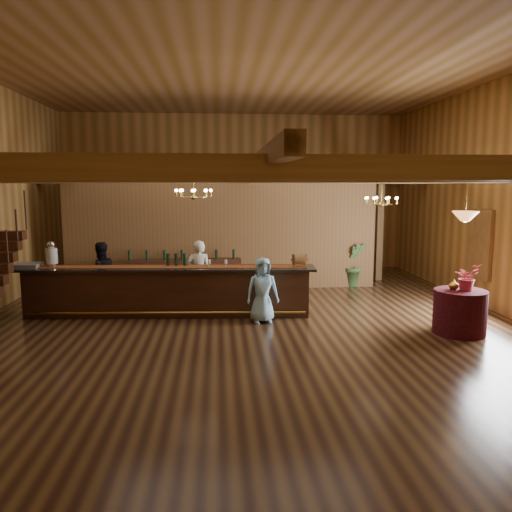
{
  "coord_description": "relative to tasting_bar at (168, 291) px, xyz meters",
  "views": [
    {
      "loc": [
        -0.62,
        -10.96,
        3.0
      ],
      "look_at": [
        0.28,
        0.86,
        1.33
      ],
      "focal_mm": 35.0,
      "sensor_mm": 36.0,
      "label": 1
    }
  ],
  "objects": [
    {
      "name": "partition_wall",
      "position": [
        1.3,
        2.96,
        0.97
      ],
      "size": [
        9.0,
        0.18,
        3.1
      ],
      "primitive_type": "cube",
      "color": "brown",
      "rests_on": "floor"
    },
    {
      "name": "backroom_boxes",
      "position": [
        1.5,
        4.96,
        -0.05
      ],
      "size": [
        4.1,
        0.6,
        1.1
      ],
      "color": "#3F1D0F",
      "rests_on": "floor"
    },
    {
      "name": "window_right_back",
      "position": [
        7.75,
        0.46,
        0.97
      ],
      "size": [
        0.12,
        1.05,
        1.75
      ],
      "primitive_type": "cube",
      "color": "white",
      "rests_on": "wall_right"
    },
    {
      "name": "bar_bottle_0",
      "position": [
        0.0,
        0.13,
        0.71
      ],
      "size": [
        0.07,
        0.07,
        0.3
      ],
      "primitive_type": "cylinder",
      "color": "black",
      "rests_on": "tasting_bar"
    },
    {
      "name": "table_flowers",
      "position": [
        6.18,
        -1.96,
        0.6
      ],
      "size": [
        0.61,
        0.58,
        0.54
      ],
      "primitive_type": "imported",
      "rotation": [
        0.0,
        0.0,
        0.38
      ],
      "color": "#C5314A",
      "rests_on": "round_table"
    },
    {
      "name": "guest",
      "position": [
        2.14,
        -0.79,
        0.15
      ],
      "size": [
        0.75,
        0.53,
        1.45
      ],
      "primitive_type": "imported",
      "rotation": [
        0.0,
        0.0,
        0.1
      ],
      "color": "#92CDE8",
      "rests_on": "floor"
    },
    {
      "name": "table_vase",
      "position": [
        5.95,
        -1.87,
        0.49
      ],
      "size": [
        0.21,
        0.21,
        0.33
      ],
      "primitive_type": "imported",
      "rotation": [
        0.0,
        0.0,
        0.34
      ],
      "color": "#B7943B",
      "rests_on": "round_table"
    },
    {
      "name": "raffle_drum",
      "position": [
        3.04,
        -0.24,
        0.74
      ],
      "size": [
        0.34,
        0.24,
        0.3
      ],
      "color": "brown",
      "rests_on": "tasting_bar"
    },
    {
      "name": "chandelier_right",
      "position": [
        5.1,
        0.27,
        2.08
      ],
      "size": [
        0.8,
        0.8,
        0.7
      ],
      "color": "#B7943B",
      "rests_on": "beam_grid"
    },
    {
      "name": "staff_second",
      "position": [
        -1.72,
        0.84,
        0.24
      ],
      "size": [
        0.99,
        0.92,
        1.64
      ],
      "primitive_type": "imported",
      "rotation": [
        0.0,
        0.0,
        3.62
      ],
      "color": "black",
      "rests_on": "floor"
    },
    {
      "name": "ceiling",
      "position": [
        1.8,
        -0.54,
        4.92
      ],
      "size": [
        14.0,
        14.0,
        0.0
      ],
      "primitive_type": "plane",
      "rotation": [
        3.14,
        0.0,
        0.0
      ],
      "color": "#94673F",
      "rests_on": "wall_back"
    },
    {
      "name": "pendant_lamp",
      "position": [
        6.08,
        -1.95,
        1.82
      ],
      "size": [
        0.52,
        0.52,
        0.9
      ],
      "color": "#B7943B",
      "rests_on": "beam_grid"
    },
    {
      "name": "beverage_dispenser",
      "position": [
        -2.67,
        0.22,
        0.85
      ],
      "size": [
        0.26,
        0.26,
        0.6
      ],
      "color": "silver",
      "rests_on": "tasting_bar"
    },
    {
      "name": "support_posts",
      "position": [
        1.8,
        -1.04,
        1.02
      ],
      "size": [
        9.2,
        10.2,
        3.2
      ],
      "color": "olive",
      "rests_on": "floor"
    },
    {
      "name": "wall_front",
      "position": [
        1.8,
        -7.54,
        2.17
      ],
      "size": [
        12.0,
        0.1,
        5.5
      ],
      "primitive_type": "cube",
      "color": "#B27F3F",
      "rests_on": "floor"
    },
    {
      "name": "backbar_shelf",
      "position": [
        0.15,
        2.54,
        -0.11
      ],
      "size": [
        3.36,
        1.02,
        0.93
      ],
      "primitive_type": "cube",
      "rotation": [
        0.0,
        0.0,
        0.15
      ],
      "color": "#3F1D0F",
      "rests_on": "floor"
    },
    {
      "name": "wall_right",
      "position": [
        7.8,
        -0.54,
        2.17
      ],
      "size": [
        0.1,
        14.0,
        5.5
      ],
      "primitive_type": "cube",
      "color": "#B27F3F",
      "rests_on": "floor"
    },
    {
      "name": "bar_bottle_1",
      "position": [
        0.19,
        0.12,
        0.71
      ],
      "size": [
        0.07,
        0.07,
        0.3
      ],
      "primitive_type": "cylinder",
      "color": "black",
      "rests_on": "tasting_bar"
    },
    {
      "name": "round_table",
      "position": [
        6.08,
        -1.95,
        -0.13
      ],
      "size": [
        1.04,
        1.04,
        0.9
      ],
      "primitive_type": "cylinder",
      "color": "#470F1F",
      "rests_on": "floor"
    },
    {
      "name": "floor",
      "position": [
        1.8,
        -0.54,
        -0.58
      ],
      "size": [
        14.0,
        14.0,
        0.0
      ],
      "primitive_type": "plane",
      "color": "#51381E",
      "rests_on": "ground"
    },
    {
      "name": "chandelier_left",
      "position": [
        0.65,
        -0.33,
        2.27
      ],
      "size": [
        0.8,
        0.8,
        0.51
      ],
      "color": "#B7943B",
      "rests_on": "beam_grid"
    },
    {
      "name": "glass_rack_tray",
      "position": [
        -3.17,
        0.15,
        0.61
      ],
      "size": [
        0.5,
        0.5,
        0.1
      ],
      "primitive_type": "cube",
      "color": "gray",
      "rests_on": "tasting_bar"
    },
    {
      "name": "wall_back",
      "position": [
        1.8,
        6.46,
        2.17
      ],
      "size": [
        12.0,
        0.1,
        5.5
      ],
      "primitive_type": "cube",
      "color": "#B27F3F",
      "rests_on": "floor"
    },
    {
      "name": "bartender",
      "position": [
        0.69,
        0.79,
        0.26
      ],
      "size": [
        0.62,
        0.41,
        1.67
      ],
      "primitive_type": "imported",
      "rotation": [
        0.0,
        0.0,
        3.16
      ],
      "color": "white",
      "rests_on": "floor"
    },
    {
      "name": "floor_plant",
      "position": [
        5.26,
        3.0,
        0.08
      ],
      "size": [
        0.82,
        0.71,
        1.31
      ],
      "primitive_type": "imported",
      "rotation": [
        0.0,
        0.0,
        -0.2
      ],
      "color": "#3D622F",
      "rests_on": "floor"
    },
    {
      "name": "bar_bottle_2",
      "position": [
        0.4,
        0.11,
        0.71
      ],
      "size": [
        0.07,
        0.07,
        0.3
      ],
      "primitive_type": "cylinder",
      "color": "black",
      "rests_on": "tasting_bar"
    },
    {
      "name": "tasting_bar",
      "position": [
        0.0,
        0.0,
        0.0
      ],
      "size": [
        6.86,
        1.29,
        1.15
      ],
      "rotation": [
        0.0,
        0.0,
        -0.06
      ],
      "color": "#3F1D0F",
      "rests_on": "floor"
    },
    {
      "name": "beam_grid",
      "position": [
        1.8,
        -0.03,
        2.66
      ],
      "size": [
        11.9,
        13.9,
        0.39
      ],
      "color": "olive",
      "rests_on": "wall_left"
    }
  ]
}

